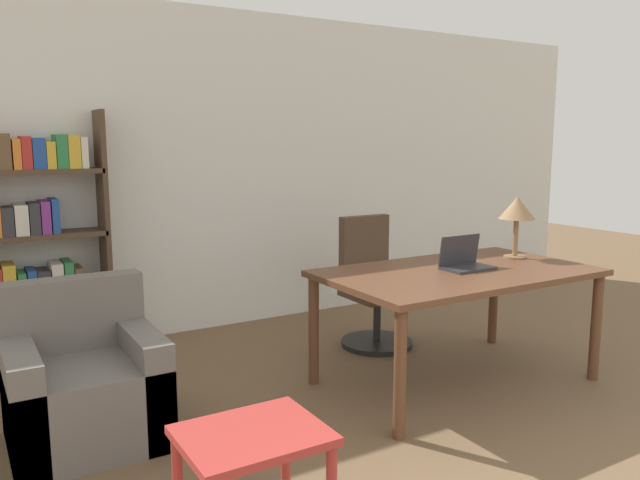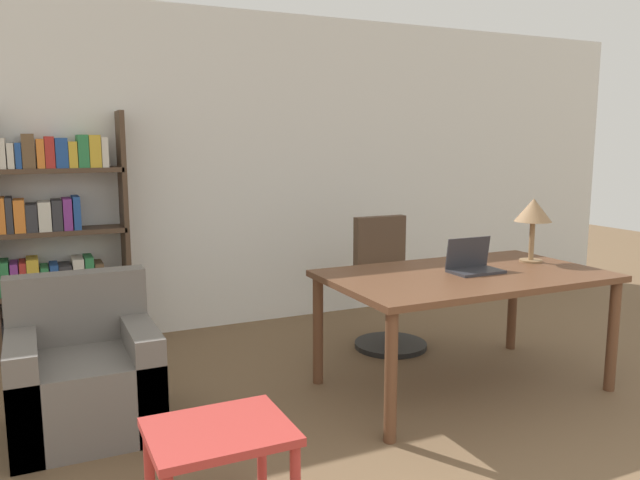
# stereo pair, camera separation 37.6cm
# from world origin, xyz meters

# --- Properties ---
(wall_back) EXTENTS (8.00, 0.06, 2.70)m
(wall_back) POSITION_xyz_m (0.00, 4.53, 1.35)
(wall_back) COLOR white
(wall_back) RESTS_ON ground_plane
(desk) EXTENTS (1.79, 1.04, 0.77)m
(desk) POSITION_xyz_m (0.62, 2.48, 0.69)
(desk) COLOR brown
(desk) RESTS_ON ground_plane
(laptop) EXTENTS (0.34, 0.21, 0.22)m
(laptop) POSITION_xyz_m (0.69, 2.49, 0.82)
(laptop) COLOR #2D2D33
(laptop) RESTS_ON desk
(table_lamp) EXTENTS (0.26, 0.26, 0.45)m
(table_lamp) POSITION_xyz_m (1.28, 2.59, 1.12)
(table_lamp) COLOR olive
(table_lamp) RESTS_ON desk
(office_chair) EXTENTS (0.57, 0.57, 1.02)m
(office_chair) POSITION_xyz_m (0.61, 3.42, 0.44)
(office_chair) COLOR black
(office_chair) RESTS_ON ground_plane
(side_table_blue) EXTENTS (0.57, 0.46, 0.47)m
(side_table_blue) POSITION_xyz_m (-1.26, 1.63, 0.39)
(side_table_blue) COLOR #B2332D
(side_table_blue) RESTS_ON ground_plane
(armchair) EXTENTS (0.77, 0.73, 0.86)m
(armchair) POSITION_xyz_m (-1.68, 2.89, 0.29)
(armchair) COLOR #66605B
(armchair) RESTS_ON ground_plane
(bookshelf) EXTENTS (0.96, 0.28, 1.84)m
(bookshelf) POSITION_xyz_m (-1.77, 4.34, 0.87)
(bookshelf) COLOR #4C3828
(bookshelf) RESTS_ON ground_plane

